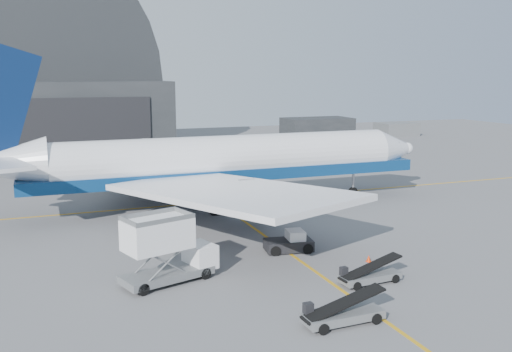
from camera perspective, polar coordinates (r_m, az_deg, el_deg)
name	(u,v)px	position (r m, az deg, el deg)	size (l,w,h in m)	color
ground	(298,260)	(41.44, 4.24, -8.33)	(200.00, 200.00, 0.00)	#565659
taxi_lines	(240,218)	(52.70, -1.61, -4.24)	(80.00, 42.12, 0.02)	#C58C12
hangar	(2,97)	(100.68, -24.02, 7.27)	(50.00, 28.30, 28.00)	black
distant_bldg_a	(317,137)	(121.40, 6.12, 3.92)	(14.00, 8.00, 4.00)	black
distant_bldg_b	(396,136)	(126.67, 13.83, 3.94)	(8.00, 6.00, 2.80)	slate
airliner	(211,162)	(56.06, -4.52, 1.43)	(47.18, 45.75, 16.56)	white
catering_truck	(166,250)	(36.75, -9.03, -7.33)	(6.60, 4.06, 4.27)	slate
pushback_tug	(290,243)	(43.15, 3.40, -6.71)	(3.75, 2.51, 1.63)	black
belt_loader_a	(342,314)	(31.49, 8.60, -13.49)	(4.75, 1.80, 1.80)	slate
belt_loader_b	(369,275)	(37.45, 11.26, -9.73)	(4.41, 1.82, 1.66)	slate
traffic_cone	(369,259)	(41.58, 11.20, -8.10)	(0.34, 0.34, 0.49)	red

